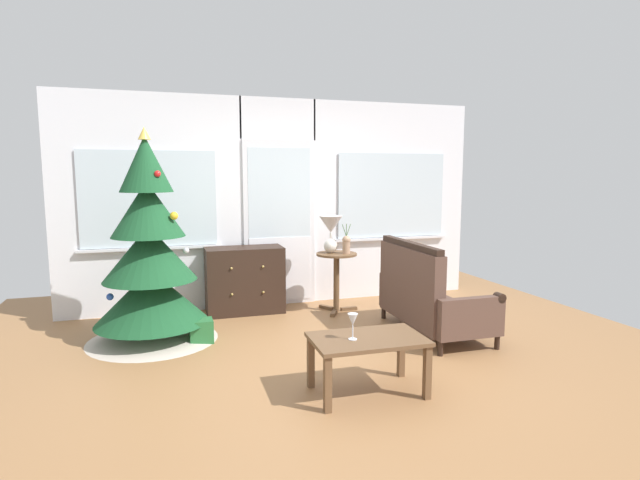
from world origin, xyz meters
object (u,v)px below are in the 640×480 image
(side_table, at_px, (336,270))
(dresser_cabinet, at_px, (245,280))
(coffee_table, at_px, (368,346))
(wine_glass, at_px, (353,321))
(flower_vase, at_px, (346,244))
(settee_sofa, at_px, (426,298))
(christmas_tree, at_px, (150,264))
(gift_box, at_px, (201,331))
(table_lamp, at_px, (331,229))

(side_table, bearing_deg, dresser_cabinet, 163.78)
(side_table, height_order, coffee_table, side_table)
(wine_glass, bearing_deg, flower_vase, 70.53)
(side_table, xyz_separation_m, coffee_table, (-0.54, -2.21, -0.14))
(dresser_cabinet, distance_m, coffee_table, 2.57)
(dresser_cabinet, relative_size, settee_sofa, 0.65)
(side_table, relative_size, flower_vase, 2.02)
(christmas_tree, distance_m, gift_box, 0.82)
(christmas_tree, height_order, dresser_cabinet, christmas_tree)
(dresser_cabinet, height_order, settee_sofa, settee_sofa)
(settee_sofa, bearing_deg, gift_box, 169.26)
(table_lamp, distance_m, gift_box, 1.93)
(side_table, distance_m, wine_glass, 2.32)
(settee_sofa, xyz_separation_m, wine_glass, (-1.27, -1.16, 0.20))
(coffee_table, bearing_deg, settee_sofa, 45.09)
(dresser_cabinet, height_order, table_lamp, table_lamp)
(settee_sofa, bearing_deg, dresser_cabinet, 140.19)
(christmas_tree, height_order, side_table, christmas_tree)
(christmas_tree, xyz_separation_m, flower_vase, (2.18, 0.37, 0.06))
(flower_vase, xyz_separation_m, gift_box, (-1.73, -0.58, -0.71))
(dresser_cabinet, bearing_deg, coffee_table, -78.66)
(flower_vase, distance_m, coffee_table, 2.29)
(christmas_tree, xyz_separation_m, side_table, (2.08, 0.43, -0.26))
(dresser_cabinet, xyz_separation_m, coffee_table, (0.50, -2.52, -0.02))
(table_lamp, height_order, flower_vase, table_lamp)
(dresser_cabinet, bearing_deg, wine_glass, -81.50)
(gift_box, bearing_deg, christmas_tree, 154.78)
(dresser_cabinet, relative_size, flower_vase, 2.58)
(table_lamp, relative_size, wine_glass, 2.26)
(flower_vase, bearing_deg, coffee_table, -106.55)
(dresser_cabinet, distance_m, wine_glass, 2.56)
(dresser_cabinet, bearing_deg, side_table, -16.22)
(gift_box, bearing_deg, dresser_cabinet, 58.22)
(dresser_cabinet, height_order, flower_vase, flower_vase)
(flower_vase, bearing_deg, side_table, 149.04)
(christmas_tree, height_order, flower_vase, christmas_tree)
(gift_box, bearing_deg, coffee_table, -55.14)
(dresser_cabinet, xyz_separation_m, settee_sofa, (1.64, -1.37, -0.01))
(settee_sofa, distance_m, side_table, 1.23)
(christmas_tree, relative_size, dresser_cabinet, 2.30)
(dresser_cabinet, bearing_deg, christmas_tree, -144.78)
(settee_sofa, distance_m, coffee_table, 1.62)
(dresser_cabinet, distance_m, flower_vase, 1.28)
(coffee_table, bearing_deg, dresser_cabinet, 101.34)
(table_lamp, xyz_separation_m, wine_glass, (-0.61, -2.27, -0.42))
(gift_box, bearing_deg, flower_vase, 18.65)
(dresser_cabinet, relative_size, table_lamp, 2.05)
(flower_vase, distance_m, wine_glass, 2.31)
(wine_glass, bearing_deg, dresser_cabinet, 98.50)
(side_table, height_order, flower_vase, flower_vase)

